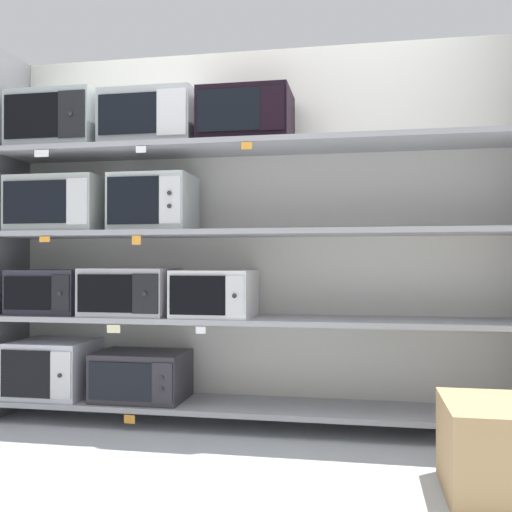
# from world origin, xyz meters

# --- Properties ---
(ground) EXTENTS (7.05, 6.00, 0.02)m
(ground) POSITION_xyz_m (0.00, -1.00, -0.01)
(ground) COLOR #B2B7BC
(back_panel) EXTENTS (3.25, 0.04, 2.21)m
(back_panel) POSITION_xyz_m (0.00, 0.24, 1.10)
(back_panel) COLOR beige
(back_panel) RESTS_ON ground
(upright_left) EXTENTS (0.05, 0.44, 2.21)m
(upright_left) POSITION_xyz_m (-1.56, 0.00, 1.10)
(upright_left) COLOR #5B5B5E
(upright_left) RESTS_ON ground
(shelf_0) EXTENTS (3.05, 0.44, 0.03)m
(shelf_0) POSITION_xyz_m (0.00, 0.00, 0.11)
(shelf_0) COLOR #99999E
(shelf_0) RESTS_ON ground
(microwave_0) EXTENTS (0.46, 0.42, 0.33)m
(microwave_0) POSITION_xyz_m (-1.24, -0.00, 0.29)
(microwave_0) COLOR #B3B5C1
(microwave_0) RESTS_ON shelf_0
(microwave_1) EXTENTS (0.52, 0.39, 0.28)m
(microwave_1) POSITION_xyz_m (-0.68, -0.00, 0.26)
(microwave_1) COLOR #2C292F
(microwave_1) RESTS_ON shelf_0
(price_tag_0) EXTENTS (0.06, 0.00, 0.05)m
(price_tag_0) POSITION_xyz_m (-0.66, -0.22, 0.07)
(price_tag_0) COLOR orange
(shelf_1) EXTENTS (3.05, 0.44, 0.03)m
(shelf_1) POSITION_xyz_m (0.00, 0.00, 0.60)
(shelf_1) COLOR #99999E
(microwave_2) EXTENTS (0.43, 0.37, 0.26)m
(microwave_2) POSITION_xyz_m (-1.25, -0.00, 0.75)
(microwave_2) COLOR #2A2834
(microwave_2) RESTS_ON shelf_1
(microwave_3) EXTENTS (0.50, 0.43, 0.27)m
(microwave_3) POSITION_xyz_m (-0.74, -0.00, 0.75)
(microwave_3) COLOR #A5A0A9
(microwave_3) RESTS_ON shelf_1
(microwave_4) EXTENTS (0.44, 0.43, 0.26)m
(microwave_4) POSITION_xyz_m (-0.24, -0.00, 0.75)
(microwave_4) COLOR silver
(microwave_4) RESTS_ON shelf_1
(price_tag_1) EXTENTS (0.08, 0.00, 0.04)m
(price_tag_1) POSITION_xyz_m (-0.76, -0.22, 0.56)
(price_tag_1) COLOR beige
(price_tag_2) EXTENTS (0.05, 0.00, 0.04)m
(price_tag_2) POSITION_xyz_m (-0.26, -0.22, 0.56)
(price_tag_2) COLOR white
(shelf_2) EXTENTS (3.05, 0.44, 0.03)m
(shelf_2) POSITION_xyz_m (0.00, 0.00, 1.09)
(shelf_2) COLOR #99999E
(microwave_5) EXTENTS (0.55, 0.40, 0.33)m
(microwave_5) POSITION_xyz_m (-1.19, -0.00, 1.27)
(microwave_5) COLOR #A1A6A2
(microwave_5) RESTS_ON shelf_2
(microwave_6) EXTENTS (0.45, 0.36, 0.33)m
(microwave_6) POSITION_xyz_m (-0.61, -0.00, 1.27)
(microwave_6) COLOR #B4BEB9
(microwave_6) RESTS_ON shelf_2
(price_tag_3) EXTENTS (0.06, 0.00, 0.03)m
(price_tag_3) POSITION_xyz_m (-1.17, -0.22, 1.06)
(price_tag_3) COLOR orange
(price_tag_4) EXTENTS (0.05, 0.00, 0.05)m
(price_tag_4) POSITION_xyz_m (-0.62, -0.22, 1.05)
(price_tag_4) COLOR orange
(shelf_3) EXTENTS (3.05, 0.44, 0.03)m
(shelf_3) POSITION_xyz_m (0.00, 0.00, 1.58)
(shelf_3) COLOR #99999E
(microwave_7) EXTENTS (0.53, 0.39, 0.34)m
(microwave_7) POSITION_xyz_m (-1.20, -0.00, 1.77)
(microwave_7) COLOR #9AA5A5
(microwave_7) RESTS_ON shelf_3
(microwave_8) EXTENTS (0.55, 0.34, 0.32)m
(microwave_8) POSITION_xyz_m (-0.62, -0.00, 1.76)
(microwave_8) COLOR #9DA2A5
(microwave_8) RESTS_ON shelf_3
(microwave_9) EXTENTS (0.51, 0.39, 0.30)m
(microwave_9) POSITION_xyz_m (-0.05, -0.00, 1.75)
(microwave_9) COLOR black
(microwave_9) RESTS_ON shelf_3
(price_tag_5) EXTENTS (0.09, 0.00, 0.04)m
(price_tag_5) POSITION_xyz_m (-1.19, -0.22, 1.54)
(price_tag_5) COLOR white
(price_tag_6) EXTENTS (0.06, 0.00, 0.04)m
(price_tag_6) POSITION_xyz_m (-0.60, -0.22, 1.55)
(price_tag_6) COLOR white
(price_tag_7) EXTENTS (0.06, 0.00, 0.04)m
(price_tag_7) POSITION_xyz_m (-0.01, -0.22, 1.54)
(price_tag_7) COLOR orange
(shipping_carton) EXTENTS (0.51, 0.51, 0.37)m
(shipping_carton) POSITION_xyz_m (1.17, -0.81, 0.19)
(shipping_carton) COLOR tan
(shipping_carton) RESTS_ON ground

